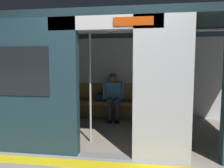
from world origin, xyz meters
TOP-DOWN VIEW (x-y plane):
  - ground_plane at (0.00, 0.00)m, footprint 60.00×60.00m
  - platform_edge_strip at (0.00, 0.30)m, footprint 8.00×0.24m
  - train_car at (0.05, -1.22)m, footprint 6.40×2.80m
  - bench_seat at (0.00, -2.29)m, footprint 2.72×0.44m
  - person_seated at (0.17, -2.23)m, footprint 0.55×0.71m
  - handbag at (0.53, -2.31)m, footprint 0.26×0.15m
  - book at (-0.12, -2.37)m, footprint 0.22×0.26m
  - grab_pole_door at (0.36, -0.54)m, footprint 0.04×0.04m

SIDE VIEW (x-z plane):
  - ground_plane at x=0.00m, z-range 0.00..0.00m
  - platform_edge_strip at x=0.00m, z-range 0.00..0.01m
  - bench_seat at x=0.00m, z-range 0.12..0.58m
  - book at x=-0.12m, z-range 0.46..0.49m
  - handbag at x=0.53m, z-range 0.46..0.63m
  - person_seated at x=0.17m, z-range 0.08..1.27m
  - grab_pole_door at x=0.36m, z-range 0.00..2.11m
  - train_car at x=0.05m, z-range 0.36..2.61m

